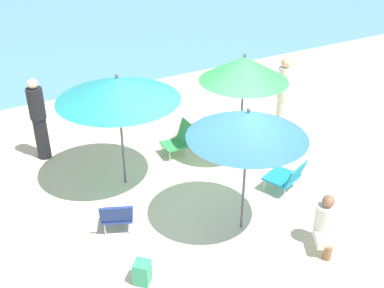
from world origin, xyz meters
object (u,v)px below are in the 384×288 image
(person_c, at_px, (326,223))
(beach_chair_a, at_px, (217,113))
(umbrella_green, at_px, (244,69))
(umbrella_teal, at_px, (118,89))
(person_b, at_px, (39,119))
(beach_chair_b, at_px, (179,139))
(person_a, at_px, (283,94))
(beach_chair_d, at_px, (287,176))
(beach_bag, at_px, (142,272))
(beach_chair_c, at_px, (117,215))
(umbrella_blue, at_px, (248,125))

(person_c, bearing_deg, beach_chair_a, -159.14)
(umbrella_green, relative_size, umbrella_teal, 1.03)
(person_b, relative_size, person_c, 1.91)
(beach_chair_b, distance_m, person_a, 2.47)
(beach_chair_d, height_order, beach_bag, beach_chair_d)
(beach_chair_a, xyz_separation_m, beach_chair_b, (-1.29, -0.64, 0.01))
(person_c, bearing_deg, beach_chair_c, -94.74)
(umbrella_blue, relative_size, umbrella_green, 0.97)
(beach_chair_b, xyz_separation_m, beach_bag, (-2.07, -2.80, -0.17))
(umbrella_teal, relative_size, beach_chair_c, 3.20)
(umbrella_teal, xyz_separation_m, beach_bag, (-0.73, -2.38, -1.65))
(beach_chair_a, distance_m, person_a, 1.48)
(beach_chair_a, relative_size, person_a, 0.37)
(umbrella_blue, xyz_separation_m, person_a, (2.65, 2.33, -0.95))
(person_a, xyz_separation_m, person_c, (-1.84, -3.29, -0.43))
(person_b, relative_size, beach_bag, 4.85)
(umbrella_teal, bearing_deg, beach_chair_a, 22.03)
(umbrella_green, xyz_separation_m, beach_chair_c, (-2.92, -0.94, -1.53))
(person_b, bearing_deg, beach_chair_a, -16.69)
(person_c, bearing_deg, umbrella_blue, -109.13)
(beach_chair_a, bearing_deg, beach_chair_d, -12.75)
(umbrella_blue, distance_m, umbrella_teal, 2.35)
(umbrella_green, height_order, beach_bag, umbrella_green)
(beach_chair_d, xyz_separation_m, beach_bag, (-3.07, -0.73, -0.15))
(person_b, xyz_separation_m, person_c, (2.94, -4.66, -0.41))
(beach_chair_d, bearing_deg, person_b, 24.55)
(beach_chair_c, bearing_deg, umbrella_green, -48.10)
(umbrella_green, relative_size, beach_chair_a, 3.50)
(umbrella_blue, distance_m, beach_chair_c, 2.44)
(beach_chair_b, bearing_deg, person_b, -24.80)
(person_a, relative_size, beach_bag, 4.88)
(beach_chair_d, xyz_separation_m, person_c, (-0.44, -1.38, 0.11))
(beach_chair_d, distance_m, person_a, 2.43)
(beach_chair_b, relative_size, beach_chair_d, 0.91)
(beach_chair_b, bearing_deg, umbrella_teal, 19.63)
(beach_chair_d, relative_size, person_b, 0.45)
(beach_bag, bearing_deg, umbrella_blue, 9.33)
(umbrella_teal, relative_size, beach_bag, 6.10)
(umbrella_teal, bearing_deg, umbrella_blue, -62.16)
(person_c, distance_m, beach_bag, 2.73)
(umbrella_green, xyz_separation_m, beach_bag, (-3.03, -2.09, -1.67))
(umbrella_teal, distance_m, person_b, 2.17)
(beach_chair_b, bearing_deg, beach_bag, 55.82)
(person_a, distance_m, person_c, 3.80)
(umbrella_green, bearing_deg, umbrella_blue, -123.77)
(beach_chair_c, relative_size, beach_bag, 1.91)
(beach_chair_a, xyz_separation_m, beach_chair_d, (-0.28, -2.71, -0.02))
(person_b, bearing_deg, beach_bag, -93.55)
(person_b, bearing_deg, umbrella_teal, -65.41)
(beach_chair_c, bearing_deg, person_a, -47.14)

